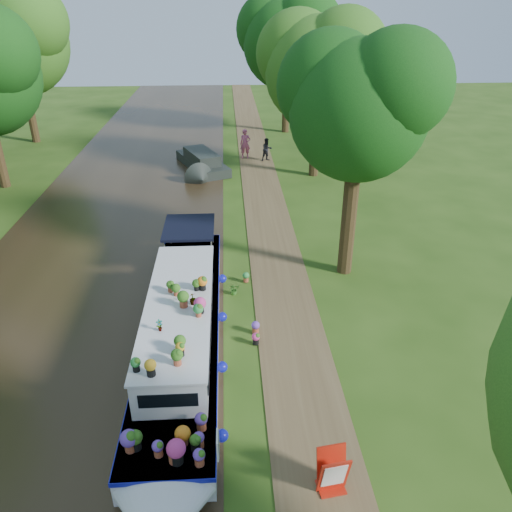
{
  "coord_description": "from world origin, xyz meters",
  "views": [
    {
      "loc": [
        -0.72,
        -14.09,
        9.74
      ],
      "look_at": [
        0.23,
        2.02,
        1.3
      ],
      "focal_mm": 35.0,
      "sensor_mm": 36.0,
      "label": 1
    }
  ],
  "objects_px": {
    "plant_boat": "(181,331)",
    "second_boat": "(202,162)",
    "pedestrian_dark": "(267,150)",
    "sandwich_board": "(333,473)",
    "pedestrian_pink": "(245,144)"
  },
  "relations": [
    {
      "from": "plant_boat",
      "to": "second_boat",
      "type": "distance_m",
      "value": 18.25
    },
    {
      "from": "pedestrian_dark",
      "to": "second_boat",
      "type": "bearing_deg",
      "value": 178.26
    },
    {
      "from": "plant_boat",
      "to": "second_boat",
      "type": "xyz_separation_m",
      "value": [
        -0.05,
        18.24,
        -0.37
      ]
    },
    {
      "from": "pedestrian_pink",
      "to": "pedestrian_dark",
      "type": "relative_size",
      "value": 1.29
    },
    {
      "from": "sandwich_board",
      "to": "pedestrian_pink",
      "type": "height_order",
      "value": "pedestrian_pink"
    },
    {
      "from": "second_boat",
      "to": "pedestrian_dark",
      "type": "bearing_deg",
      "value": -1.33
    },
    {
      "from": "sandwich_board",
      "to": "pedestrian_pink",
      "type": "xyz_separation_m",
      "value": [
        -0.88,
        25.56,
        0.47
      ]
    },
    {
      "from": "sandwich_board",
      "to": "pedestrian_dark",
      "type": "relative_size",
      "value": 0.72
    },
    {
      "from": "plant_boat",
      "to": "sandwich_board",
      "type": "relative_size",
      "value": 12.67
    },
    {
      "from": "plant_boat",
      "to": "sandwich_board",
      "type": "distance_m",
      "value": 6.17
    },
    {
      "from": "second_boat",
      "to": "pedestrian_dark",
      "type": "height_order",
      "value": "pedestrian_dark"
    },
    {
      "from": "plant_boat",
      "to": "second_boat",
      "type": "bearing_deg",
      "value": 90.17
    },
    {
      "from": "plant_boat",
      "to": "pedestrian_dark",
      "type": "distance_m",
      "value": 20.31
    },
    {
      "from": "second_boat",
      "to": "pedestrian_dark",
      "type": "relative_size",
      "value": 4.39
    },
    {
      "from": "pedestrian_dark",
      "to": "sandwich_board",
      "type": "bearing_deg",
      "value": -114.19
    }
  ]
}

